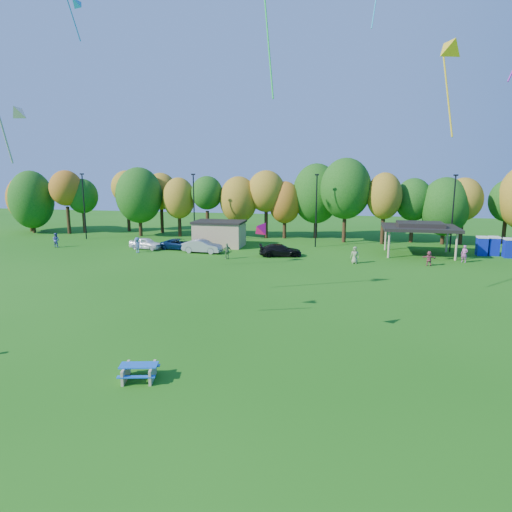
% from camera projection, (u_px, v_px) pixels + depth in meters
% --- Properties ---
extents(ground, '(160.00, 160.00, 0.00)m').
position_uv_depth(ground, '(197.00, 401.00, 19.60)').
color(ground, '#19600F').
rests_on(ground, ground).
extents(tree_line, '(93.57, 10.55, 11.15)m').
position_uv_depth(tree_line, '(297.00, 197.00, 62.43)').
color(tree_line, black).
rests_on(tree_line, ground).
extents(lamp_posts, '(64.50, 0.25, 9.09)m').
position_uv_depth(lamp_posts, '(316.00, 208.00, 56.72)').
color(lamp_posts, black).
rests_on(lamp_posts, ground).
extents(utility_building, '(6.30, 4.30, 3.25)m').
position_uv_depth(utility_building, '(219.00, 234.00, 57.80)').
color(utility_building, tan).
rests_on(utility_building, ground).
extents(pavilion, '(8.20, 6.20, 3.77)m').
position_uv_depth(pavilion, '(420.00, 227.00, 51.78)').
color(pavilion, tan).
rests_on(pavilion, ground).
extents(porta_potties, '(3.75, 2.22, 2.18)m').
position_uv_depth(porta_potties, '(495.00, 246.00, 51.53)').
color(porta_potties, '#0C1C9D').
rests_on(porta_potties, ground).
extents(picnic_table, '(2.04, 1.82, 0.76)m').
position_uv_depth(picnic_table, '(139.00, 371.00, 21.52)').
color(picnic_table, tan).
rests_on(picnic_table, ground).
extents(car_a, '(4.38, 2.30, 1.42)m').
position_uv_depth(car_a, '(146.00, 243.00, 56.01)').
color(car_a, white).
rests_on(car_a, ground).
extents(car_b, '(4.78, 1.93, 1.54)m').
position_uv_depth(car_b, '(202.00, 246.00, 53.57)').
color(car_b, '#A1A2A6').
rests_on(car_b, ground).
extents(car_c, '(4.80, 2.50, 1.29)m').
position_uv_depth(car_c, '(180.00, 244.00, 55.80)').
color(car_c, '#0B2145').
rests_on(car_c, ground).
extents(car_d, '(5.08, 2.98, 1.38)m').
position_uv_depth(car_d, '(280.00, 250.00, 51.45)').
color(car_d, black).
rests_on(car_d, ground).
extents(far_person_0, '(1.20, 0.72, 1.82)m').
position_uv_depth(far_person_0, '(137.00, 245.00, 53.65)').
color(far_person_0, '#415C90').
rests_on(far_person_0, ground).
extents(far_person_1, '(1.10, 0.82, 1.73)m').
position_uv_depth(far_person_1, '(227.00, 251.00, 49.89)').
color(far_person_1, '#587E4D').
rests_on(far_person_1, ground).
extents(far_person_2, '(0.81, 0.72, 1.85)m').
position_uv_depth(far_person_2, '(464.00, 254.00, 48.06)').
color(far_person_2, '#B6559C').
rests_on(far_person_2, ground).
extents(far_person_3, '(0.90, 0.61, 1.78)m').
position_uv_depth(far_person_3, '(355.00, 255.00, 47.59)').
color(far_person_3, gray).
rests_on(far_person_3, ground).
extents(far_person_4, '(0.92, 0.74, 1.82)m').
position_uv_depth(far_person_4, '(56.00, 240.00, 57.22)').
color(far_person_4, '#4E56AB').
rests_on(far_person_4, ground).
extents(far_person_5, '(1.46, 0.62, 1.53)m').
position_uv_depth(far_person_5, '(429.00, 258.00, 46.47)').
color(far_person_5, '#A9465B').
rests_on(far_person_5, ground).
extents(kite_0, '(1.21, 1.33, 1.09)m').
position_uv_depth(kite_0, '(262.00, 227.00, 24.84)').
color(kite_0, '#E00C61').
extents(kite_2, '(1.46, 2.71, 4.43)m').
position_uv_depth(kite_2, '(75.00, 2.00, 43.41)').
color(kite_2, '#0C78B4').
extents(kite_5, '(1.06, 2.07, 3.35)m').
position_uv_depth(kite_5, '(16.00, 112.00, 24.19)').
color(kite_5, '#AFAFAF').
extents(kite_12, '(1.69, 3.27, 5.45)m').
position_uv_depth(kite_12, '(448.00, 48.00, 24.16)').
color(kite_12, yellow).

